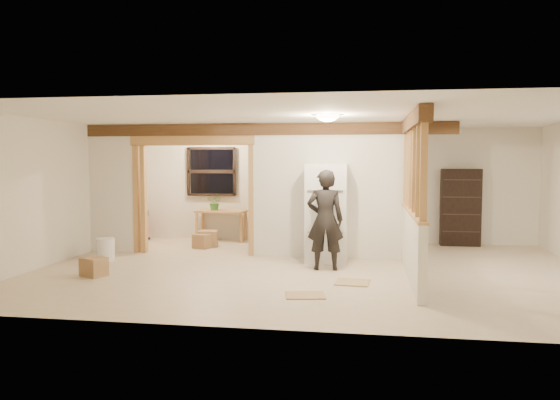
% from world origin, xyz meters
% --- Properties ---
extents(floor, '(9.00, 6.50, 0.01)m').
position_xyz_m(floor, '(0.00, 0.00, -0.01)').
color(floor, beige).
rests_on(floor, ground).
extents(ceiling, '(9.00, 6.50, 0.01)m').
position_xyz_m(ceiling, '(0.00, 0.00, 2.50)').
color(ceiling, white).
extents(wall_back, '(9.00, 0.01, 2.50)m').
position_xyz_m(wall_back, '(0.00, 3.25, 1.25)').
color(wall_back, silver).
rests_on(wall_back, floor).
extents(wall_front, '(9.00, 0.01, 2.50)m').
position_xyz_m(wall_front, '(0.00, -3.25, 1.25)').
color(wall_front, silver).
rests_on(wall_front, floor).
extents(wall_left, '(0.01, 6.50, 2.50)m').
position_xyz_m(wall_left, '(-4.50, 0.00, 1.25)').
color(wall_left, silver).
rests_on(wall_left, floor).
extents(partition_left_stub, '(0.90, 0.12, 2.50)m').
position_xyz_m(partition_left_stub, '(-4.05, 1.20, 1.25)').
color(partition_left_stub, silver).
rests_on(partition_left_stub, floor).
extents(partition_center, '(2.80, 0.12, 2.50)m').
position_xyz_m(partition_center, '(0.20, 1.20, 1.25)').
color(partition_center, silver).
rests_on(partition_center, floor).
extents(doorway_frame, '(2.46, 0.14, 2.20)m').
position_xyz_m(doorway_frame, '(-2.40, 1.20, 1.10)').
color(doorway_frame, tan).
rests_on(doorway_frame, floor).
extents(header_beam_back, '(7.00, 0.18, 0.22)m').
position_xyz_m(header_beam_back, '(-1.00, 1.20, 2.38)').
color(header_beam_back, '#56371D').
rests_on(header_beam_back, ceiling).
extents(header_beam_right, '(0.18, 3.30, 0.22)m').
position_xyz_m(header_beam_right, '(1.60, -0.40, 2.38)').
color(header_beam_right, '#56371D').
rests_on(header_beam_right, ceiling).
extents(pony_wall, '(0.12, 3.20, 1.00)m').
position_xyz_m(pony_wall, '(1.60, -0.40, 0.50)').
color(pony_wall, silver).
rests_on(pony_wall, floor).
extents(stud_partition, '(0.14, 3.20, 1.32)m').
position_xyz_m(stud_partition, '(1.60, -0.40, 1.66)').
color(stud_partition, tan).
rests_on(stud_partition, pony_wall).
extents(window_back, '(1.12, 0.10, 1.10)m').
position_xyz_m(window_back, '(-2.60, 3.17, 1.55)').
color(window_back, black).
rests_on(window_back, wall_back).
extents(ceiling_dome_main, '(0.36, 0.36, 0.16)m').
position_xyz_m(ceiling_dome_main, '(0.30, -0.50, 2.48)').
color(ceiling_dome_main, '#FFEABF').
rests_on(ceiling_dome_main, ceiling).
extents(ceiling_dome_util, '(0.32, 0.32, 0.14)m').
position_xyz_m(ceiling_dome_util, '(-2.50, 2.30, 2.48)').
color(ceiling_dome_util, '#FFEABF').
rests_on(ceiling_dome_util, ceiling).
extents(hanging_bulb, '(0.07, 0.07, 0.07)m').
position_xyz_m(hanging_bulb, '(-2.00, 1.60, 2.18)').
color(hanging_bulb, '#FFD88C').
rests_on(hanging_bulb, ceiling).
extents(refrigerator, '(0.72, 0.70, 1.75)m').
position_xyz_m(refrigerator, '(0.20, 0.79, 0.87)').
color(refrigerator, silver).
rests_on(refrigerator, floor).
extents(woman, '(0.64, 0.45, 1.66)m').
position_xyz_m(woman, '(0.23, 0.05, 0.83)').
color(woman, black).
rests_on(woman, floor).
extents(work_table, '(1.13, 0.63, 0.69)m').
position_xyz_m(work_table, '(-2.31, 2.93, 0.34)').
color(work_table, tan).
rests_on(work_table, floor).
extents(potted_plant, '(0.35, 0.31, 0.36)m').
position_xyz_m(potted_plant, '(-2.43, 2.87, 0.87)').
color(potted_plant, '#27642C').
rests_on(potted_plant, work_table).
extents(shop_vac, '(0.66, 0.66, 0.68)m').
position_xyz_m(shop_vac, '(-4.20, 2.73, 0.34)').
color(shop_vac, '#A6151F').
rests_on(shop_vac, floor).
extents(bookshelf, '(0.81, 0.27, 1.63)m').
position_xyz_m(bookshelf, '(2.87, 3.04, 0.81)').
color(bookshelf, black).
rests_on(bookshelf, floor).
extents(bucket, '(0.40, 0.40, 0.40)m').
position_xyz_m(bucket, '(-3.74, 0.26, 0.20)').
color(bucket, silver).
rests_on(bucket, floor).
extents(box_util_a, '(0.43, 0.39, 0.33)m').
position_xyz_m(box_util_a, '(-2.38, 2.09, 0.17)').
color(box_util_a, '#9B744B').
rests_on(box_util_a, floor).
extents(box_util_b, '(0.39, 0.39, 0.29)m').
position_xyz_m(box_util_b, '(-2.43, 1.87, 0.14)').
color(box_util_b, '#9B744B').
rests_on(box_util_b, floor).
extents(box_front, '(0.45, 0.41, 0.29)m').
position_xyz_m(box_front, '(-3.29, -1.02, 0.15)').
color(box_front, '#9B744B').
rests_on(box_front, floor).
extents(floor_panel_near, '(0.53, 0.53, 0.02)m').
position_xyz_m(floor_panel_near, '(0.71, -0.86, 0.01)').
color(floor_panel_near, tan).
rests_on(floor_panel_near, floor).
extents(floor_panel_far, '(0.59, 0.50, 0.02)m').
position_xyz_m(floor_panel_far, '(0.11, -1.75, 0.01)').
color(floor_panel_far, tan).
rests_on(floor_panel_far, floor).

